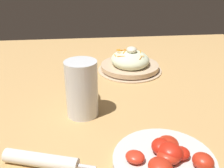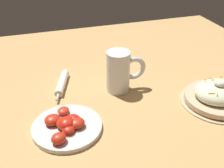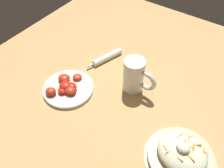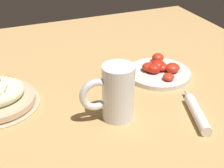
% 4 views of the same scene
% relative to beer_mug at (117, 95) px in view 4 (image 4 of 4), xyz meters
% --- Properties ---
extents(ground_plane, '(1.43, 1.43, 0.00)m').
position_rel_beer_mug_xyz_m(ground_plane, '(-0.04, 0.07, -0.07)').
color(ground_plane, tan).
extents(beer_mug, '(0.14, 0.08, 0.15)m').
position_rel_beer_mug_xyz_m(beer_mug, '(0.00, 0.00, 0.00)').
color(beer_mug, white).
rests_on(beer_mug, ground_plane).
extents(napkin_roll, '(0.08, 0.18, 0.03)m').
position_rel_beer_mug_xyz_m(napkin_roll, '(0.19, -0.08, -0.05)').
color(napkin_roll, white).
rests_on(napkin_roll, ground_plane).
extents(tomato_plate, '(0.20, 0.20, 0.05)m').
position_rel_beer_mug_xyz_m(tomato_plate, '(0.21, 0.16, -0.05)').
color(tomato_plate, silver).
rests_on(tomato_plate, ground_plane).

